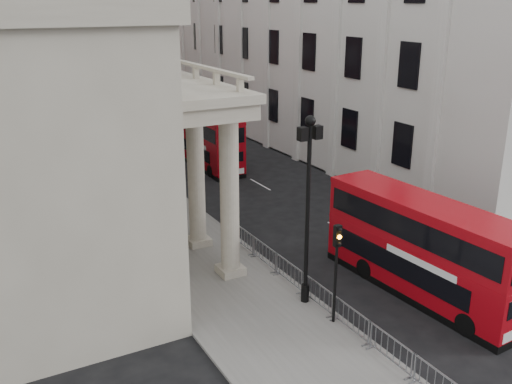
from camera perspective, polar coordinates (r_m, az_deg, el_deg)
name	(u,v)px	position (r m, az deg, el deg)	size (l,w,h in m)	color
ground	(374,345)	(23.51, 11.69, -14.73)	(260.00, 260.00, 0.00)	black
sidewalk_west	(102,167)	(47.53, -15.11, 2.46)	(6.00, 140.00, 0.12)	slate
sidewalk_east	(278,143)	(53.56, 2.26, 4.89)	(3.00, 140.00, 0.12)	slate
kerb	(138,162)	(48.25, -11.72, 2.97)	(0.20, 140.00, 0.14)	slate
portico_building	(10,133)	(33.45, -23.40, 5.41)	(9.00, 28.00, 12.00)	#9E9684
east_building	(292,3)	(55.04, 3.67, 18.31)	(8.00, 55.00, 25.00)	beige
lamp_post_south	(308,199)	(23.85, 5.21, -0.71)	(1.05, 0.44, 8.32)	black
lamp_post_mid	(172,128)	(37.70, -8.42, 6.39)	(1.05, 0.44, 8.32)	black
lamp_post_north	(108,94)	(52.78, -14.63, 9.47)	(1.05, 0.44, 8.32)	black
traffic_light	(337,256)	(23.06, 8.08, -6.36)	(0.28, 0.33, 4.30)	black
crowd_barriers	(334,306)	(24.43, 7.76, -11.26)	(0.50, 18.75, 1.10)	gray
bus_near	(423,246)	(26.75, 16.33, -5.20)	(3.07, 10.37, 4.42)	#A10710
bus_far	(205,138)	(46.42, -5.08, 5.43)	(2.48, 9.91, 4.27)	#9F0710
pedestrian_a	(169,228)	(31.25, -8.69, -3.62)	(0.69, 0.45, 1.88)	black
pedestrian_b	(138,230)	(31.72, -11.77, -3.75)	(0.77, 0.60, 1.58)	#282320
pedestrian_c	(119,184)	(39.82, -13.50, 0.82)	(0.81, 0.53, 1.66)	black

